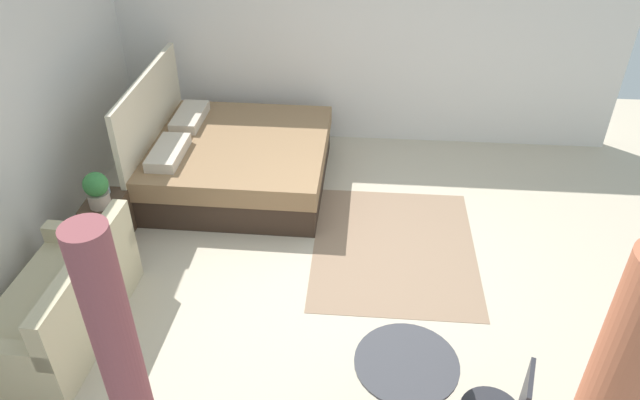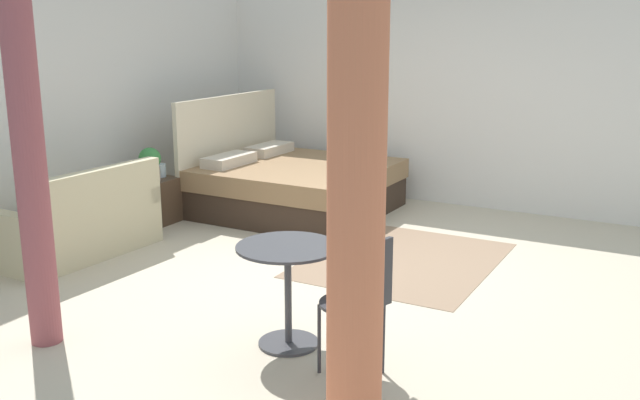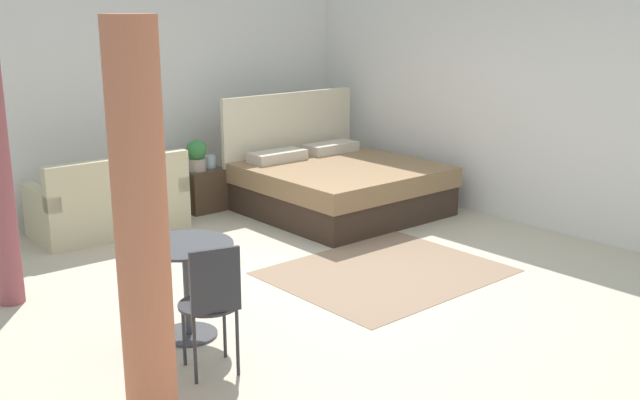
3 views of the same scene
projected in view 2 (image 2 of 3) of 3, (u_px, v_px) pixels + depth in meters
The scene contains 13 objects.
ground_plane at pixel (350, 266), 6.71m from camera, with size 8.56×9.39×0.02m, color beige.
wall_back at pixel (92, 106), 7.88m from camera, with size 8.56×0.12×2.64m, color silver.
wall_right at pixel (452, 98), 8.76m from camera, with size 0.12×6.39×2.64m, color silver.
area_rug at pixel (404, 260), 6.84m from camera, with size 2.03×1.66×0.01m, color #93755B.
bed at pixel (293, 185), 8.56m from camera, with size 2.04×2.05×1.35m.
couch at pixel (77, 226), 6.94m from camera, with size 1.60×0.91×0.88m.
nightstand at pixel (157, 201), 8.07m from camera, with size 0.50×0.37×0.51m.
potted_plant at pixel (150, 164), 7.87m from camera, with size 0.24×0.24×0.37m.
vase at pixel (160, 170), 8.12m from camera, with size 0.14×0.14×0.15m.
balcony_table at pixel (288, 276), 4.92m from camera, with size 0.71×0.71×0.73m.
cafe_chair_near_window at pixel (362, 295), 4.44m from camera, with size 0.52×0.52×0.92m.
curtain_left at pixel (356, 226), 3.68m from camera, with size 0.30×0.30×2.37m.
curtain_right at pixel (31, 179), 4.81m from camera, with size 0.22×0.22×2.37m.
Camera 2 is at (-5.72, -2.81, 2.20)m, focal length 40.08 mm.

